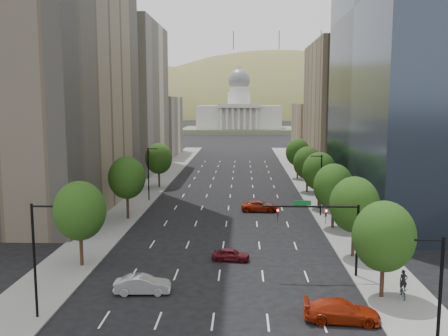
# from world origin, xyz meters

# --- Properties ---
(sidewalk_left) EXTENTS (6.00, 200.00, 0.15)m
(sidewalk_left) POSITION_xyz_m (-15.50, 60.00, 0.07)
(sidewalk_left) COLOR slate
(sidewalk_left) RESTS_ON ground
(sidewalk_right) EXTENTS (6.00, 200.00, 0.15)m
(sidewalk_right) POSITION_xyz_m (15.50, 60.00, 0.07)
(sidewalk_right) COLOR slate
(sidewalk_right) RESTS_ON ground
(midrise_cream_left) EXTENTS (14.00, 30.00, 35.00)m
(midrise_cream_left) POSITION_xyz_m (-25.00, 103.00, 17.50)
(midrise_cream_left) COLOR beige
(midrise_cream_left) RESTS_ON ground
(filler_left) EXTENTS (14.00, 26.00, 18.00)m
(filler_left) POSITION_xyz_m (-25.00, 136.00, 9.00)
(filler_left) COLOR beige
(filler_left) RESTS_ON ground
(tower_glass_right) EXTENTS (16.00, 38.00, 60.00)m
(tower_glass_right) POSITION_xyz_m (26.00, 58.00, 30.00)
(tower_glass_right) COLOR black
(tower_glass_right) RESTS_ON ground
(parking_tan_right) EXTENTS (14.00, 30.00, 30.00)m
(parking_tan_right) POSITION_xyz_m (25.00, 100.00, 15.00)
(parking_tan_right) COLOR #8C7759
(parking_tan_right) RESTS_ON ground
(filler_right) EXTENTS (14.00, 26.00, 16.00)m
(filler_right) POSITION_xyz_m (25.00, 133.00, 8.00)
(filler_right) COLOR #8C7759
(filler_right) RESTS_ON ground
(tree_right_0) EXTENTS (5.20, 5.20, 8.39)m
(tree_right_0) POSITION_xyz_m (14.00, 25.00, 5.39)
(tree_right_0) COLOR #382316
(tree_right_0) RESTS_ON ground
(tree_right_1) EXTENTS (5.20, 5.20, 8.75)m
(tree_right_1) POSITION_xyz_m (14.00, 36.00, 5.75)
(tree_right_1) COLOR #382316
(tree_right_1) RESTS_ON ground
(tree_right_2) EXTENTS (5.20, 5.20, 8.61)m
(tree_right_2) POSITION_xyz_m (14.00, 48.00, 5.60)
(tree_right_2) COLOR #382316
(tree_right_2) RESTS_ON ground
(tree_right_3) EXTENTS (5.20, 5.20, 8.89)m
(tree_right_3) POSITION_xyz_m (14.00, 60.00, 5.89)
(tree_right_3) COLOR #382316
(tree_right_3) RESTS_ON ground
(tree_right_4) EXTENTS (5.20, 5.20, 8.46)m
(tree_right_4) POSITION_xyz_m (14.00, 74.00, 5.46)
(tree_right_4) COLOR #382316
(tree_right_4) RESTS_ON ground
(tree_right_5) EXTENTS (5.20, 5.20, 8.75)m
(tree_right_5) POSITION_xyz_m (14.00, 90.00, 5.75)
(tree_right_5) COLOR #382316
(tree_right_5) RESTS_ON ground
(tree_left_0) EXTENTS (5.20, 5.20, 8.75)m
(tree_left_0) POSITION_xyz_m (-14.00, 32.00, 5.75)
(tree_left_0) COLOR #382316
(tree_left_0) RESTS_ON ground
(tree_left_1) EXTENTS (5.20, 5.20, 8.97)m
(tree_left_1) POSITION_xyz_m (-14.00, 52.00, 5.96)
(tree_left_1) COLOR #382316
(tree_left_1) RESTS_ON ground
(tree_left_2) EXTENTS (5.20, 5.20, 8.68)m
(tree_left_2) POSITION_xyz_m (-14.00, 78.00, 5.68)
(tree_left_2) COLOR #382316
(tree_left_2) RESTS_ON ground
(streetlight_rs) EXTENTS (1.70, 0.20, 9.00)m
(streetlight_rs) POSITION_xyz_m (13.44, 12.00, 4.84)
(streetlight_rs) COLOR black
(streetlight_rs) RESTS_ON ground
(streetlight_rn) EXTENTS (1.70, 0.20, 9.00)m
(streetlight_rn) POSITION_xyz_m (13.44, 55.00, 4.84)
(streetlight_rn) COLOR black
(streetlight_rn) RESTS_ON ground
(streetlight_ls) EXTENTS (1.70, 0.20, 9.00)m
(streetlight_ls) POSITION_xyz_m (-13.44, 20.00, 4.84)
(streetlight_ls) COLOR black
(streetlight_ls) RESTS_ON ground
(streetlight_ln) EXTENTS (1.70, 0.20, 9.00)m
(streetlight_ln) POSITION_xyz_m (-13.44, 65.00, 4.84)
(streetlight_ln) COLOR black
(streetlight_ln) RESTS_ON ground
(traffic_signal) EXTENTS (9.12, 0.40, 7.38)m
(traffic_signal) POSITION_xyz_m (10.53, 30.00, 5.17)
(traffic_signal) COLOR black
(traffic_signal) RESTS_ON ground
(capitol) EXTENTS (60.00, 40.00, 35.20)m
(capitol) POSITION_xyz_m (0.00, 249.71, 8.58)
(capitol) COLOR #596647
(capitol) RESTS_ON ground
(foothills) EXTENTS (720.00, 413.00, 263.00)m
(foothills) POSITION_xyz_m (34.67, 599.39, -37.78)
(foothills) COLOR olive
(foothills) RESTS_ON ground
(car_red_near) EXTENTS (5.86, 2.74, 1.66)m
(car_red_near) POSITION_xyz_m (9.75, 20.41, 0.83)
(car_red_near) COLOR #9C240B
(car_red_near) RESTS_ON ground
(car_maroon) EXTENTS (4.05, 1.94, 1.34)m
(car_maroon) POSITION_xyz_m (1.00, 34.36, 0.67)
(car_maroon) COLOR #490C12
(car_maroon) RESTS_ON ground
(car_silver) EXTENTS (4.98, 2.07, 1.60)m
(car_silver) POSITION_xyz_m (-6.43, 25.25, 0.80)
(car_silver) COLOR #A8A8AE
(car_silver) RESTS_ON ground
(car_red_far) EXTENTS (5.67, 2.69, 1.56)m
(car_red_far) POSITION_xyz_m (4.83, 57.96, 0.78)
(car_red_far) COLOR maroon
(car_red_far) RESTS_ON ground
(cyclist) EXTENTS (0.81, 1.86, 2.39)m
(cyclist) POSITION_xyz_m (15.73, 24.82, 0.95)
(cyclist) COLOR black
(cyclist) RESTS_ON sidewalk_right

